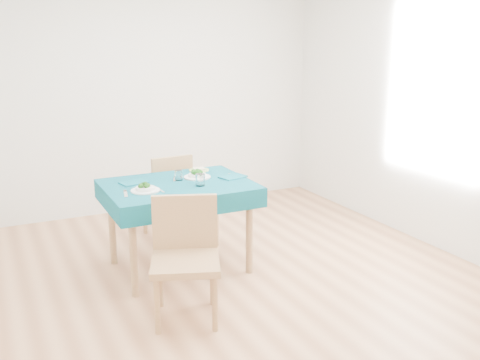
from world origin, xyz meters
name	(u,v)px	position (x,y,z in m)	size (l,w,h in m)	color
room_shell	(240,117)	(0.00, 0.00, 1.35)	(4.02, 4.52, 2.73)	#9C6641
table	(179,226)	(-0.36, 0.44, 0.38)	(1.20, 0.91, 0.76)	#074552
chair_near	(185,241)	(-0.62, -0.40, 0.58)	(0.47, 0.51, 1.16)	#967046
chair_far	(165,186)	(-0.21, 1.25, 0.52)	(0.41, 0.45, 1.03)	#967046
bowl_near	(145,187)	(-0.67, 0.33, 0.79)	(0.23, 0.23, 0.07)	white
bowl_far	(197,174)	(-0.14, 0.55, 0.79)	(0.23, 0.23, 0.07)	white
fork_near	(126,194)	(-0.83, 0.32, 0.76)	(0.03, 0.19, 0.00)	silver
knife_near	(159,189)	(-0.56, 0.33, 0.76)	(0.02, 0.22, 0.00)	silver
fork_far	(175,179)	(-0.34, 0.59, 0.76)	(0.02, 0.16, 0.00)	silver
knife_far	(234,176)	(0.17, 0.47, 0.76)	(0.01, 0.19, 0.00)	silver
napkin_near	(134,183)	(-0.69, 0.61, 0.76)	(0.22, 0.15, 0.01)	#0A4D5B
napkin_far	(233,177)	(0.14, 0.42, 0.76)	(0.22, 0.15, 0.01)	#0A4D5B
tumbler_center	(178,175)	(-0.32, 0.55, 0.80)	(0.07, 0.07, 0.09)	white
tumbler_side	(200,180)	(-0.22, 0.30, 0.81)	(0.08, 0.08, 0.10)	white
side_plate	(199,170)	(-0.03, 0.79, 0.76)	(0.18, 0.18, 0.01)	#A9C05D
bread_slice	(199,169)	(-0.03, 0.79, 0.77)	(0.10, 0.10, 0.01)	beige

